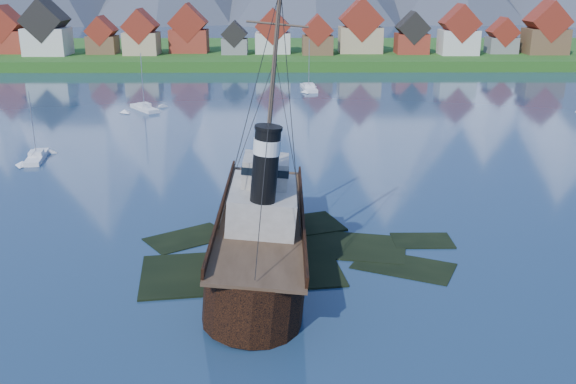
{
  "coord_description": "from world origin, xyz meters",
  "views": [
    {
      "loc": [
        0.72,
        -55.19,
        25.29
      ],
      "look_at": [
        1.33,
        6.0,
        5.0
      ],
      "focal_mm": 40.0,
      "sensor_mm": 36.0,
      "label": 1
    }
  ],
  "objects_px": {
    "sailboat_c": "(144,109)",
    "sailboat_a": "(37,158)",
    "tugboat_wreck": "(258,225)",
    "sailboat_e": "(309,89)"
  },
  "relations": [
    {
      "from": "sailboat_c",
      "to": "tugboat_wreck",
      "type": "bearing_deg",
      "value": -106.17
    },
    {
      "from": "tugboat_wreck",
      "to": "sailboat_a",
      "type": "distance_m",
      "value": 49.43
    },
    {
      "from": "sailboat_c",
      "to": "sailboat_a",
      "type": "bearing_deg",
      "value": -137.92
    },
    {
      "from": "tugboat_wreck",
      "to": "sailboat_a",
      "type": "relative_size",
      "value": 3.13
    },
    {
      "from": "tugboat_wreck",
      "to": "sailboat_c",
      "type": "height_order",
      "value": "tugboat_wreck"
    },
    {
      "from": "sailboat_a",
      "to": "sailboat_e",
      "type": "bearing_deg",
      "value": 46.26
    },
    {
      "from": "tugboat_wreck",
      "to": "sailboat_a",
      "type": "height_order",
      "value": "tugboat_wreck"
    },
    {
      "from": "sailboat_a",
      "to": "sailboat_c",
      "type": "distance_m",
      "value": 38.61
    },
    {
      "from": "sailboat_e",
      "to": "sailboat_a",
      "type": "bearing_deg",
      "value": -131.33
    },
    {
      "from": "sailboat_c",
      "to": "sailboat_e",
      "type": "distance_m",
      "value": 42.83
    }
  ]
}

